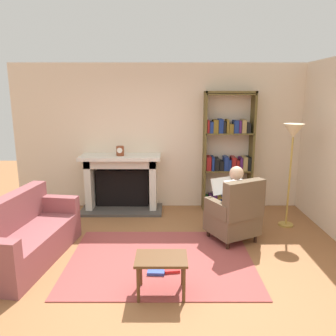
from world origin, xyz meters
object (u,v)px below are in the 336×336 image
Objects in this scene: sofa_floral at (24,237)px; armchair_reading at (235,214)px; bookshelf at (228,156)px; side_table at (161,263)px; mantel_clock at (120,151)px; seated_reader at (231,199)px; fireplace at (122,181)px; floor_lamp at (293,140)px.

armchair_reading is at bearing -70.93° from sofa_floral.
bookshelf is 3.93× the size of side_table.
armchair_reading is at bearing -35.19° from mantel_clock.
fireplace is at bearing -63.56° from seated_reader.
bookshelf is at bearing -48.17° from sofa_floral.
bookshelf is 1.57m from armchair_reading.
sofa_floral is 1.96m from side_table.
floor_lamp is at bearing 178.15° from seated_reader.
side_table is at bearing 23.73° from armchair_reading.
floor_lamp is (0.98, 0.60, 1.01)m from armchair_reading.
mantel_clock is at bearing -62.81° from armchair_reading.
mantel_clock is 2.38m from armchair_reading.
fireplace is at bearing -19.11° from sofa_floral.
bookshelf reaches higher than mantel_clock.
floor_lamp reaches higher than fireplace.
mantel_clock is 1.99m from bookshelf.
sofa_floral is at bearing -146.11° from bookshelf.
bookshelf is 1.41m from seated_reader.
fireplace is at bearing -64.85° from armchair_reading.
sofa_floral is 4.17m from floor_lamp.
fireplace is 1.31× the size of seated_reader.
mantel_clock reaches higher than seated_reader.
seated_reader is 2.04× the size of side_table.
seated_reader is at bearing -97.65° from bookshelf.
fireplace is 0.84× the size of sofa_floral.
fireplace reaches higher than armchair_reading.
floor_lamp is at bearing -65.16° from sofa_floral.
sofa_floral is (-2.86, -0.56, -0.10)m from armchair_reading.
fireplace is at bearing 90.45° from mantel_clock.
bookshelf is at bearing 3.93° from mantel_clock.
seated_reader reaches higher than side_table.
floor_lamp is (3.84, 1.17, 1.11)m from sofa_floral.
bookshelf is at bearing 0.99° from fireplace.
sofa_floral is at bearing -118.32° from mantel_clock.
bookshelf reaches higher than fireplace.
fireplace is 2.86m from side_table.
seated_reader is at bearing -68.69° from sofa_floral.
mantel_clock is 0.10× the size of sofa_floral.
armchair_reading reaches higher than side_table.
seated_reader is (1.80, -1.20, -0.52)m from mantel_clock.
mantel_clock is 2.23m from seated_reader.
sofa_floral is (-1.01, -1.87, -0.82)m from mantel_clock.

